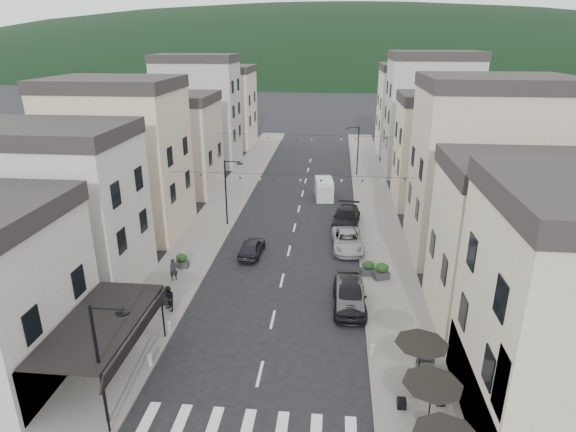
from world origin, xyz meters
name	(u,v)px	position (x,y,z in m)	size (l,w,h in m)	color
sidewalk_left	(227,203)	(-7.50, 32.00, 0.06)	(4.00, 76.00, 0.12)	slate
sidewalk_right	(375,208)	(7.50, 32.00, 0.06)	(4.00, 76.00, 0.12)	slate
hill_backdrop	(333,65)	(0.00, 300.00, 0.00)	(640.00, 360.00, 70.00)	black
boutique_awning	(105,324)	(-7.25, 5.00, 3.11)	(3.77, 7.50, 3.28)	black
buildings_row_left	(173,132)	(-14.50, 37.75, 6.12)	(10.20, 54.16, 14.00)	#B7B3A8
buildings_row_right	(445,137)	(14.50, 36.59, 6.32)	(10.20, 54.16, 14.50)	#BAB294
cafe_terrace	(432,390)	(7.70, 2.80, 2.36)	(2.50, 8.10, 2.53)	black
streetlamp_left_near	(104,354)	(-5.82, 2.00, 3.70)	(1.70, 0.56, 6.00)	black
streetlamp_left_far	(229,186)	(-5.82, 26.00, 3.70)	(1.70, 0.56, 6.00)	black
streetlamp_right_far	(356,146)	(5.82, 44.00, 3.70)	(1.70, 0.56, 6.00)	black
bollards	(258,373)	(0.00, 5.50, 0.42)	(11.66, 10.26, 0.60)	gray
bunting_near	(290,179)	(0.00, 22.00, 5.65)	(19.00, 0.28, 0.62)	black
bunting_far	(304,138)	(0.00, 38.00, 5.65)	(19.00, 0.28, 0.62)	black
parked_car_a	(350,295)	(4.60, 12.91, 0.86)	(2.03, 5.05, 1.72)	black
parked_car_b	(349,296)	(4.60, 12.98, 0.78)	(1.65, 4.74, 1.56)	#343437
parked_car_c	(347,240)	(4.60, 21.88, 0.71)	(2.37, 5.14, 1.43)	#989BA0
parked_car_d	(347,218)	(4.60, 26.75, 0.81)	(2.26, 5.56, 1.61)	black
parked_car_e	(252,247)	(-2.80, 19.89, 0.68)	(1.59, 3.96, 1.35)	black
delivery_van	(324,188)	(2.33, 34.94, 1.03)	(2.17, 4.53, 2.10)	#BCBCBE
pedestrian_a	(174,270)	(-7.44, 15.13, 0.90)	(0.57, 0.38, 1.57)	black
pedestrian_b	(169,299)	(-6.43, 11.16, 0.96)	(0.81, 0.63, 1.68)	black
planter_la	(163,295)	(-7.11, 12.05, 0.66)	(1.10, 0.80, 1.10)	#2E2E31
planter_lb	(182,261)	(-7.49, 17.08, 0.65)	(0.98, 0.55, 1.08)	#323235
planter_ra	(426,359)	(8.35, 7.23, 0.61)	(0.99, 0.68, 1.02)	#2E2E31
planter_rb	(382,271)	(6.90, 16.71, 0.70)	(1.21, 0.91, 1.20)	#2C2C2E
planter_rc	(368,268)	(6.00, 17.19, 0.66)	(1.06, 0.69, 1.11)	#2B2B2D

